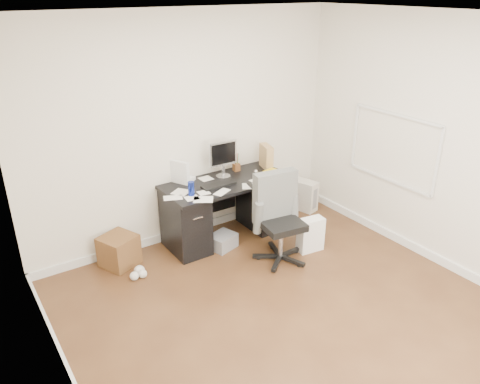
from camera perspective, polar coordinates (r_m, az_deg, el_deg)
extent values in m
plane|color=#412615|center=(4.68, 6.16, -14.69)|extent=(4.00, 4.00, 0.00)
cube|color=silver|center=(5.55, -6.53, 7.50)|extent=(4.00, 0.02, 2.70)
cube|color=silver|center=(3.19, -21.85, -7.34)|extent=(0.02, 4.00, 2.70)
cube|color=silver|center=(5.43, 23.40, 5.27)|extent=(0.02, 4.00, 2.70)
cube|color=white|center=(3.66, 8.13, 20.42)|extent=(4.00, 4.00, 0.02)
cube|color=silver|center=(6.04, -5.89, -4.45)|extent=(4.00, 0.03, 0.10)
cube|color=silver|center=(5.93, 21.27, -6.70)|extent=(0.03, 4.00, 0.10)
cube|color=black|center=(5.61, -1.86, 1.10)|extent=(1.50, 0.70, 0.04)
cube|color=black|center=(5.53, -6.65, -3.73)|extent=(0.40, 0.60, 0.71)
cube|color=black|center=(6.05, 2.61, -1.05)|extent=(0.40, 0.60, 0.71)
cube|color=black|center=(5.98, -3.50, -0.31)|extent=(0.70, 0.03, 0.51)
cube|color=black|center=(5.48, -2.63, 0.87)|extent=(0.42, 0.15, 0.02)
sphere|color=#B8B8BD|center=(5.82, 1.95, 2.49)|extent=(0.06, 0.06, 0.06)
cylinder|color=navy|center=(5.23, -5.98, 0.41)|extent=(0.09, 0.09, 0.16)
cube|color=silver|center=(5.55, -7.33, 2.40)|extent=(0.20, 0.26, 0.28)
cube|color=olive|center=(5.99, 3.22, 4.34)|extent=(0.19, 0.28, 0.30)
cube|color=yellow|center=(5.81, 4.31, 2.32)|extent=(0.23, 0.28, 0.04)
cube|color=beige|center=(6.61, 7.56, -0.30)|extent=(0.30, 0.46, 0.43)
cube|color=white|center=(5.61, 8.60, -5.15)|extent=(0.33, 0.25, 0.41)
cube|color=#452614|center=(5.46, -14.54, -6.93)|extent=(0.47, 0.47, 0.36)
cube|color=slate|center=(5.65, -2.13, -6.01)|extent=(0.36, 0.32, 0.18)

